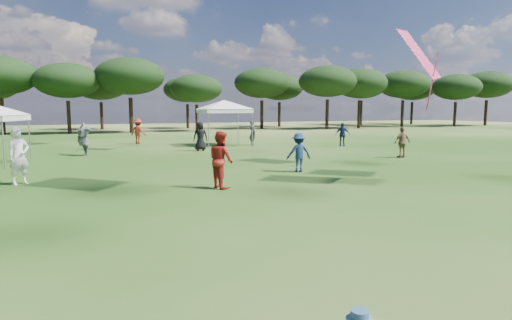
{
  "coord_description": "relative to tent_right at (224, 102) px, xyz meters",
  "views": [
    {
      "loc": [
        -1.74,
        -1.09,
        2.47
      ],
      "look_at": [
        -0.08,
        2.93,
        1.94
      ],
      "focal_mm": 30.0,
      "sensor_mm": 36.0,
      "label": 1
    }
  ],
  "objects": [
    {
      "name": "tree_line",
      "position": [
        -4.86,
        21.27,
        2.53
      ],
      "size": [
        108.78,
        17.63,
        7.77
      ],
      "color": "black",
      "rests_on": "ground"
    },
    {
      "name": "festival_crowd",
      "position": [
        -9.7,
        -5.08,
        -2.02
      ],
      "size": [
        29.33,
        19.23,
        1.91
      ],
      "color": "#846048",
      "rests_on": "ground"
    },
    {
      "name": "tent_right",
      "position": [
        0.0,
        0.0,
        0.0
      ],
      "size": [
        6.25,
        6.25,
        3.32
      ],
      "rotation": [
        0.0,
        0.0,
        -0.03
      ],
      "color": "gray",
      "rests_on": "ground"
    }
  ]
}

